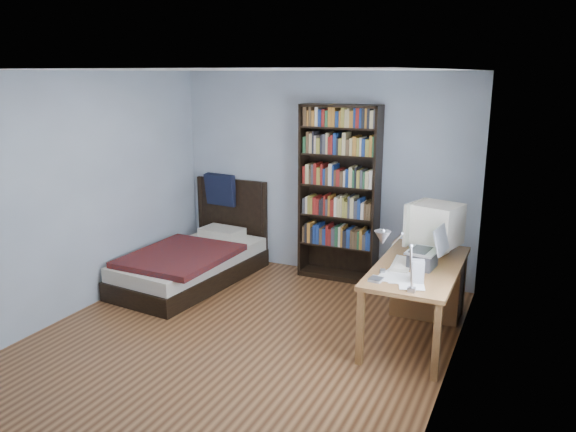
{
  "coord_description": "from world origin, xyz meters",
  "views": [
    {
      "loc": [
        2.47,
        -4.31,
        2.48
      ],
      "look_at": [
        0.14,
        0.76,
        1.05
      ],
      "focal_mm": 35.0,
      "sensor_mm": 36.0,
      "label": 1
    }
  ],
  "objects_px": {
    "soda_can": "(412,251)",
    "speaker": "(418,272)",
    "crt_monitor": "(435,225)",
    "keyboard": "(402,264)",
    "desk_lamp": "(388,244)",
    "bookshelf": "(339,194)",
    "bed": "(195,260)",
    "desk": "(425,281)",
    "laptop": "(425,256)"
  },
  "relations": [
    {
      "from": "desk_lamp",
      "to": "bed",
      "type": "relative_size",
      "value": 0.3
    },
    {
      "from": "laptop",
      "to": "keyboard",
      "type": "distance_m",
      "value": 0.22
    },
    {
      "from": "keyboard",
      "to": "soda_can",
      "type": "xyz_separation_m",
      "value": [
        0.02,
        0.31,
        0.05
      ]
    },
    {
      "from": "soda_can",
      "to": "bookshelf",
      "type": "relative_size",
      "value": 0.06
    },
    {
      "from": "desk",
      "to": "bookshelf",
      "type": "distance_m",
      "value": 1.6
    },
    {
      "from": "desk_lamp",
      "to": "bed",
      "type": "distance_m",
      "value": 3.29
    },
    {
      "from": "laptop",
      "to": "bookshelf",
      "type": "xyz_separation_m",
      "value": [
        -1.29,
        1.28,
        0.22
      ]
    },
    {
      "from": "soda_can",
      "to": "speaker",
      "type": "bearing_deg",
      "value": -73.66
    },
    {
      "from": "crt_monitor",
      "to": "laptop",
      "type": "height_order",
      "value": "crt_monitor"
    },
    {
      "from": "desk",
      "to": "speaker",
      "type": "relative_size",
      "value": 7.72
    },
    {
      "from": "bookshelf",
      "to": "bed",
      "type": "relative_size",
      "value": 1.01
    },
    {
      "from": "laptop",
      "to": "speaker",
      "type": "bearing_deg",
      "value": -86.28
    },
    {
      "from": "desk_lamp",
      "to": "speaker",
      "type": "bearing_deg",
      "value": 78.78
    },
    {
      "from": "crt_monitor",
      "to": "bed",
      "type": "height_order",
      "value": "crt_monitor"
    },
    {
      "from": "crt_monitor",
      "to": "laptop",
      "type": "xyz_separation_m",
      "value": [
        0.01,
        -0.49,
        -0.18
      ]
    },
    {
      "from": "keyboard",
      "to": "bookshelf",
      "type": "xyz_separation_m",
      "value": [
        -1.09,
        1.31,
        0.32
      ]
    },
    {
      "from": "speaker",
      "to": "crt_monitor",
      "type": "bearing_deg",
      "value": 78.08
    },
    {
      "from": "crt_monitor",
      "to": "keyboard",
      "type": "xyz_separation_m",
      "value": [
        -0.19,
        -0.52,
        -0.27
      ]
    },
    {
      "from": "desk_lamp",
      "to": "speaker",
      "type": "distance_m",
      "value": 0.74
    },
    {
      "from": "crt_monitor",
      "to": "keyboard",
      "type": "relative_size",
      "value": 1.29
    },
    {
      "from": "laptop",
      "to": "desk_lamp",
      "type": "height_order",
      "value": "desk_lamp"
    },
    {
      "from": "desk_lamp",
      "to": "bookshelf",
      "type": "distance_m",
      "value": 2.59
    },
    {
      "from": "keyboard",
      "to": "soda_can",
      "type": "bearing_deg",
      "value": 80.43
    },
    {
      "from": "desk_lamp",
      "to": "soda_can",
      "type": "height_order",
      "value": "desk_lamp"
    },
    {
      "from": "desk",
      "to": "bed",
      "type": "xyz_separation_m",
      "value": [
        -2.79,
        -0.01,
        -0.16
      ]
    },
    {
      "from": "laptop",
      "to": "speaker",
      "type": "height_order",
      "value": "laptop"
    },
    {
      "from": "crt_monitor",
      "to": "laptop",
      "type": "relative_size",
      "value": 1.35
    },
    {
      "from": "bookshelf",
      "to": "bed",
      "type": "bearing_deg",
      "value": -152.88
    },
    {
      "from": "bookshelf",
      "to": "bed",
      "type": "distance_m",
      "value": 1.94
    },
    {
      "from": "bed",
      "to": "desk",
      "type": "bearing_deg",
      "value": 0.29
    },
    {
      "from": "crt_monitor",
      "to": "bed",
      "type": "distance_m",
      "value": 2.95
    },
    {
      "from": "desk_lamp",
      "to": "keyboard",
      "type": "bearing_deg",
      "value": 96.07
    },
    {
      "from": "speaker",
      "to": "bookshelf",
      "type": "bearing_deg",
      "value": 113.78
    },
    {
      "from": "keyboard",
      "to": "crt_monitor",
      "type": "bearing_deg",
      "value": 65.27
    },
    {
      "from": "crt_monitor",
      "to": "speaker",
      "type": "xyz_separation_m",
      "value": [
        0.04,
        -0.9,
        -0.19
      ]
    },
    {
      "from": "desk_lamp",
      "to": "desk",
      "type": "bearing_deg",
      "value": 88.8
    },
    {
      "from": "laptop",
      "to": "bookshelf",
      "type": "bearing_deg",
      "value": 135.31
    },
    {
      "from": "laptop",
      "to": "bed",
      "type": "relative_size",
      "value": 0.19
    },
    {
      "from": "desk",
      "to": "soda_can",
      "type": "relative_size",
      "value": 13.02
    },
    {
      "from": "desk",
      "to": "crt_monitor",
      "type": "bearing_deg",
      "value": 4.81
    },
    {
      "from": "desk",
      "to": "keyboard",
      "type": "xyz_separation_m",
      "value": [
        -0.14,
        -0.52,
        0.33
      ]
    },
    {
      "from": "keyboard",
      "to": "bed",
      "type": "distance_m",
      "value": 2.75
    },
    {
      "from": "bookshelf",
      "to": "bed",
      "type": "height_order",
      "value": "bookshelf"
    },
    {
      "from": "desk_lamp",
      "to": "keyboard",
      "type": "relative_size",
      "value": 1.49
    },
    {
      "from": "desk",
      "to": "laptop",
      "type": "bearing_deg",
      "value": -82.65
    },
    {
      "from": "desk",
      "to": "speaker",
      "type": "bearing_deg",
      "value": -84.29
    },
    {
      "from": "bookshelf",
      "to": "bed",
      "type": "xyz_separation_m",
      "value": [
        -1.57,
        -0.8,
        -0.81
      ]
    },
    {
      "from": "laptop",
      "to": "soda_can",
      "type": "height_order",
      "value": "laptop"
    },
    {
      "from": "desk_lamp",
      "to": "bookshelf",
      "type": "height_order",
      "value": "bookshelf"
    },
    {
      "from": "laptop",
      "to": "soda_can",
      "type": "distance_m",
      "value": 0.33
    }
  ]
}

